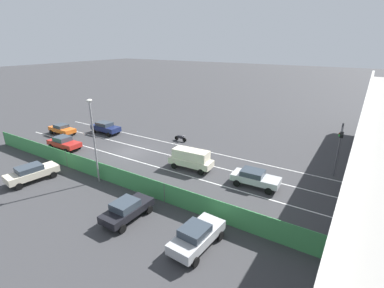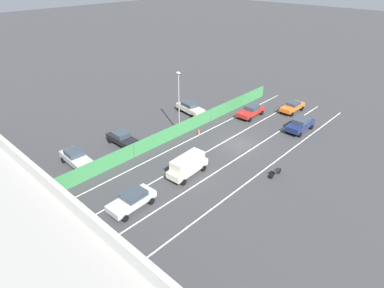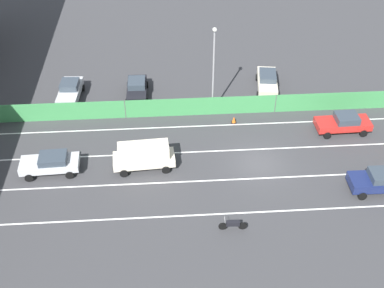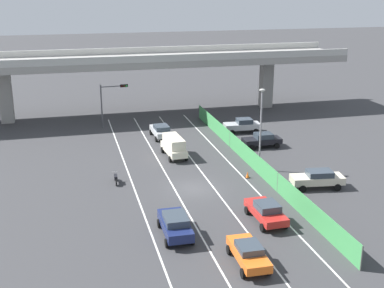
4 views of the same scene
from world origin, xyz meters
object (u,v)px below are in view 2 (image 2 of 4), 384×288
(motorcycle, at_px, (276,172))
(car_sedan_navy, at_px, (300,124))
(car_van_cream, at_px, (188,165))
(street_lamp, at_px, (179,98))
(traffic_cone, at_px, (199,131))
(traffic_light, at_px, (101,243))
(car_taxi_orange, at_px, (293,106))
(car_sedan_red, at_px, (251,111))
(parked_sedan_dark, at_px, (122,138))
(parked_wagon_silver, at_px, (76,157))
(parked_sedan_cream, at_px, (190,108))
(car_sedan_silver, at_px, (132,200))

(motorcycle, bearing_deg, car_sedan_navy, -74.71)
(car_sedan_navy, xyz_separation_m, car_van_cream, (3.68, 17.43, 0.29))
(street_lamp, bearing_deg, traffic_cone, -136.69)
(traffic_light, bearing_deg, car_taxi_orange, -81.52)
(street_lamp, height_order, traffic_cone, street_lamp)
(car_sedan_red, height_order, car_van_cream, car_van_cream)
(parked_sedan_dark, relative_size, parked_wagon_silver, 0.95)
(car_van_cream, xyz_separation_m, traffic_cone, (5.44, -7.76, -0.95))
(car_sedan_red, relative_size, motorcycle, 2.38)
(parked_sedan_cream, xyz_separation_m, parked_wagon_silver, (-0.54, 18.55, 0.01))
(car_sedan_silver, relative_size, car_sedan_navy, 0.97)
(parked_wagon_silver, distance_m, street_lamp, 13.84)
(motorcycle, relative_size, parked_sedan_dark, 0.46)
(parked_sedan_cream, relative_size, parked_sedan_dark, 1.14)
(car_sedan_silver, xyz_separation_m, motorcycle, (-6.79, -13.19, -0.42))
(car_sedan_red, relative_size, car_van_cream, 0.96)
(car_taxi_orange, relative_size, car_van_cream, 0.93)
(car_van_cream, bearing_deg, traffic_cone, -54.96)
(parked_sedan_cream, distance_m, parked_sedan_dark, 12.39)
(car_sedan_silver, relative_size, car_van_cream, 0.94)
(car_taxi_orange, xyz_separation_m, parked_sedan_dark, (10.18, 23.22, 0.05))
(car_taxi_orange, height_order, traffic_light, traffic_light)
(car_van_cream, bearing_deg, street_lamp, -39.73)
(car_sedan_red, distance_m, traffic_cone, 9.30)
(parked_sedan_cream, bearing_deg, car_van_cream, 132.56)
(motorcycle, relative_size, parked_sedan_cream, 0.40)
(car_taxi_orange, xyz_separation_m, street_lamp, (7.16, 16.42, 4.02))
(car_van_cream, relative_size, parked_sedan_cream, 0.99)
(car_sedan_navy, bearing_deg, car_sedan_red, 4.48)
(car_sedan_navy, distance_m, parked_sedan_cream, 15.49)
(car_sedan_red, height_order, car_sedan_navy, car_sedan_navy)
(car_van_cream, height_order, motorcycle, car_van_cream)
(parked_sedan_dark, xyz_separation_m, traffic_cone, (-4.84, -8.52, -0.61))
(car_sedan_navy, relative_size, car_taxi_orange, 1.04)
(traffic_cone, bearing_deg, car_sedan_silver, 110.08)
(parked_sedan_cream, bearing_deg, traffic_light, 122.54)
(car_sedan_silver, distance_m, motorcycle, 14.84)
(motorcycle, relative_size, traffic_cone, 3.21)
(motorcycle, height_order, parked_sedan_dark, parked_sedan_dark)
(traffic_cone, bearing_deg, car_sedan_navy, -133.35)
(parked_sedan_dark, xyz_separation_m, parked_wagon_silver, (-0.15, 6.16, 0.04))
(car_van_cream, distance_m, traffic_light, 14.53)
(car_sedan_red, height_order, parked_wagon_silver, parked_wagon_silver)
(car_sedan_navy, height_order, car_van_cream, car_van_cream)
(car_taxi_orange, xyz_separation_m, traffic_cone, (5.33, 14.70, -0.56))
(car_sedan_navy, relative_size, parked_sedan_dark, 1.09)
(parked_sedan_dark, bearing_deg, car_sedan_silver, 148.19)
(car_sedan_silver, relative_size, parked_sedan_dark, 1.06)
(street_lamp, bearing_deg, car_sedan_red, -108.70)
(car_sedan_silver, height_order, traffic_light, traffic_light)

